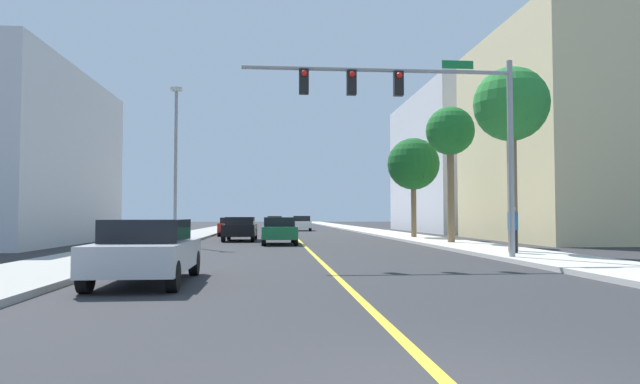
{
  "coord_description": "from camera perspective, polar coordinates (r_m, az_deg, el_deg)",
  "views": [
    {
      "loc": [
        -1.61,
        -4.59,
        1.54
      ],
      "look_at": [
        0.74,
        22.78,
        2.74
      ],
      "focal_mm": 30.68,
      "sensor_mm": 36.0,
      "label": 1
    }
  ],
  "objects": [
    {
      "name": "pedestrian",
      "position": [
        21.86,
        19.48,
        -3.69
      ],
      "size": [
        0.38,
        0.38,
        1.76
      ],
      "rotation": [
        0.0,
        0.0,
        0.69
      ],
      "color": "black",
      "rests_on": "sidewalk_right"
    },
    {
      "name": "car_green",
      "position": [
        29.74,
        -4.29,
        -3.99
      ],
      "size": [
        1.9,
        4.16,
        1.46
      ],
      "rotation": [
        0.0,
        0.0,
        0.01
      ],
      "color": "#196638",
      "rests_on": "ground"
    },
    {
      "name": "car_silver",
      "position": [
        13.18,
        -17.58,
        -5.8
      ],
      "size": [
        1.96,
        4.25,
        1.46
      ],
      "rotation": [
        0.0,
        0.0,
        3.15
      ],
      "color": "#BCBCC1",
      "rests_on": "ground"
    },
    {
      "name": "ground",
      "position": [
        46.64,
        -2.94,
        -4.39
      ],
      "size": [
        192.0,
        192.0,
        0.0
      ],
      "primitive_type": "plane",
      "color": "#2D2D30"
    },
    {
      "name": "sidewalk_left",
      "position": [
        47.02,
        -12.49,
        -4.23
      ],
      "size": [
        3.33,
        168.0,
        0.15
      ],
      "primitive_type": "cube",
      "color": "#9E9B93",
      "rests_on": "ground"
    },
    {
      "name": "traffic_signal_mast",
      "position": [
        19.09,
        10.84,
        8.51
      ],
      "size": [
        9.28,
        0.36,
        6.75
      ],
      "color": "gray",
      "rests_on": "sidewalk_right"
    },
    {
      "name": "car_red",
      "position": [
        42.72,
        -9.25,
        -3.54
      ],
      "size": [
        1.89,
        4.33,
        1.41
      ],
      "rotation": [
        0.0,
        0.0,
        3.16
      ],
      "color": "red",
      "rests_on": "ground"
    },
    {
      "name": "car_black",
      "position": [
        34.12,
        -8.32,
        -3.78
      ],
      "size": [
        1.97,
        4.6,
        1.47
      ],
      "rotation": [
        0.0,
        0.0,
        -0.01
      ],
      "color": "black",
      "rests_on": "ground"
    },
    {
      "name": "lane_marking_center",
      "position": [
        46.64,
        -2.94,
        -4.38
      ],
      "size": [
        0.16,
        144.0,
        0.01
      ],
      "primitive_type": "cube",
      "color": "yellow",
      "rests_on": "ground"
    },
    {
      "name": "building_right_near",
      "position": [
        39.68,
        28.96,
        5.09
      ],
      "size": [
        16.56,
        14.12,
        13.13
      ],
      "primitive_type": "cube",
      "color": "beige",
      "rests_on": "ground"
    },
    {
      "name": "car_yellow",
      "position": [
        59.32,
        -4.77,
        -3.23
      ],
      "size": [
        1.77,
        4.09,
        1.51
      ],
      "rotation": [
        0.0,
        0.0,
        0.01
      ],
      "color": "gold",
      "rests_on": "ground"
    },
    {
      "name": "palm_far",
      "position": [
        36.81,
        9.71,
        2.84
      ],
      "size": [
        3.43,
        3.43,
        6.55
      ],
      "color": "brown",
      "rests_on": "sidewalk_right"
    },
    {
      "name": "street_lamp",
      "position": [
        29.11,
        -14.82,
        3.61
      ],
      "size": [
        0.56,
        0.28,
        8.04
      ],
      "color": "gray",
      "rests_on": "sidewalk_left"
    },
    {
      "name": "palm_mid",
      "position": [
        30.09,
        13.43,
        5.96
      ],
      "size": [
        2.57,
        2.57,
        7.21
      ],
      "color": "brown",
      "rests_on": "sidewalk_right"
    },
    {
      "name": "palm_near",
      "position": [
        23.51,
        19.31,
        8.43
      ],
      "size": [
        2.98,
        2.98,
        7.38
      ],
      "color": "brown",
      "rests_on": "sidewalk_right"
    },
    {
      "name": "sidewalk_right",
      "position": [
        47.55,
        6.5,
        -4.25
      ],
      "size": [
        3.33,
        168.0,
        0.15
      ],
      "primitive_type": "cube",
      "color": "beige",
      "rests_on": "ground"
    },
    {
      "name": "car_white",
      "position": [
        56.4,
        -1.92,
        -3.26
      ],
      "size": [
        2.1,
        4.2,
        1.53
      ],
      "rotation": [
        0.0,
        0.0,
        -0.04
      ],
      "color": "white",
      "rests_on": "ground"
    },
    {
      "name": "building_right_far",
      "position": [
        57.3,
        16.41,
        2.81
      ],
      "size": [
        14.12,
        19.96,
        13.47
      ],
      "primitive_type": "cube",
      "color": "silver",
      "rests_on": "ground"
    }
  ]
}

